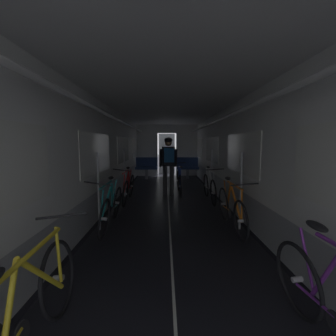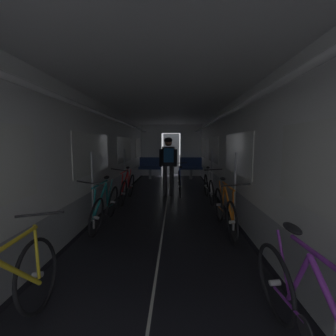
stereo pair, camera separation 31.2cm
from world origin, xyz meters
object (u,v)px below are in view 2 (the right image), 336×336
(bicycle_orange, at_px, (225,209))
(person_cyclist_aisle, at_px, (168,160))
(bench_seat_far_left, at_px, (150,166))
(bicycle_white, at_px, (209,187))
(bench_seat_far_right, at_px, (191,166))
(bicycle_purple, at_px, (312,322))
(bicycle_red, at_px, (127,187))
(bicycle_blue_in_aisle, at_px, (180,182))
(bicycle_teal, at_px, (105,206))

(bicycle_orange, xyz_separation_m, person_cyclist_aisle, (-1.09, 2.65, 0.69))
(bench_seat_far_left, bearing_deg, bicycle_white, -62.74)
(bench_seat_far_right, height_order, bicycle_purple, bench_seat_far_right)
(bicycle_purple, xyz_separation_m, bicycle_orange, (-0.02, 2.57, 0.00))
(bicycle_red, distance_m, bicycle_blue_in_aisle, 1.69)
(bicycle_white, bearing_deg, bicycle_teal, -138.92)
(bicycle_teal, distance_m, bicycle_orange, 2.20)
(bicycle_red, bearing_deg, bicycle_white, 2.10)
(bicycle_red, height_order, bicycle_white, bicycle_red)
(bicycle_white, bearing_deg, bench_seat_far_left, 117.26)
(bicycle_purple, height_order, bicycle_orange, bicycle_purple)
(bicycle_purple, distance_m, bicycle_blue_in_aisle, 5.54)
(bicycle_red, bearing_deg, bench_seat_far_left, 87.66)
(bench_seat_far_left, distance_m, bicycle_purple, 8.79)
(bench_seat_far_left, xyz_separation_m, bicycle_orange, (2.01, -5.98, -0.18))
(bench_seat_far_left, relative_size, bench_seat_far_right, 1.00)
(bench_seat_far_left, xyz_separation_m, bench_seat_far_right, (1.80, 0.00, 0.00))
(bench_seat_far_left, height_order, bicycle_white, bench_seat_far_left)
(bicycle_red, xyz_separation_m, person_cyclist_aisle, (1.08, 0.67, 0.69))
(bicycle_blue_in_aisle, bearing_deg, bicycle_purple, -81.92)
(bicycle_blue_in_aisle, bearing_deg, bench_seat_far_left, 112.20)
(bicycle_purple, height_order, bicycle_blue_in_aisle, bicycle_purple)
(bench_seat_far_right, xyz_separation_m, bicycle_blue_in_aisle, (-0.55, -3.06, -0.18))
(bicycle_purple, bearing_deg, bicycle_white, 90.13)
(bench_seat_far_left, height_order, bench_seat_far_right, same)
(bicycle_orange, xyz_separation_m, bicycle_white, (0.01, 2.06, 0.00))
(person_cyclist_aisle, bearing_deg, bench_seat_far_left, 105.35)
(bench_seat_far_right, xyz_separation_m, bicycle_white, (0.22, -3.92, -0.18))
(bench_seat_far_left, bearing_deg, bicycle_teal, -91.84)
(bench_seat_far_right, height_order, bicycle_orange, bench_seat_far_right)
(bench_seat_far_right, height_order, bicycle_blue_in_aisle, bench_seat_far_right)
(bicycle_teal, height_order, bicycle_white, bicycle_teal)
(bicycle_white, bearing_deg, person_cyclist_aisle, 152.01)
(bench_seat_far_right, relative_size, person_cyclist_aisle, 0.57)
(bench_seat_far_left, height_order, bicycle_orange, bench_seat_far_left)
(bench_seat_far_right, bearing_deg, bench_seat_far_left, 180.00)
(bicycle_orange, bearing_deg, bench_seat_far_left, 108.57)
(bench_seat_far_left, distance_m, person_cyclist_aisle, 3.49)
(bicycle_purple, xyz_separation_m, bicycle_red, (-2.19, 4.55, -0.00))
(bicycle_purple, relative_size, person_cyclist_aisle, 0.98)
(bicycle_orange, relative_size, bicycle_white, 1.00)
(bench_seat_far_right, relative_size, bicycle_blue_in_aisle, 0.58)
(bench_seat_far_right, bearing_deg, bicycle_blue_in_aisle, -100.16)
(bench_seat_far_left, relative_size, bicycle_blue_in_aisle, 0.58)
(bench_seat_far_left, bearing_deg, person_cyclist_aisle, -74.65)
(bicycle_red, bearing_deg, person_cyclist_aisle, 31.73)
(bicycle_orange, relative_size, person_cyclist_aisle, 0.98)
(bench_seat_far_left, relative_size, bicycle_white, 0.58)
(bicycle_orange, bearing_deg, bicycle_purple, -89.55)
(bench_seat_far_right, distance_m, bicycle_orange, 5.99)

